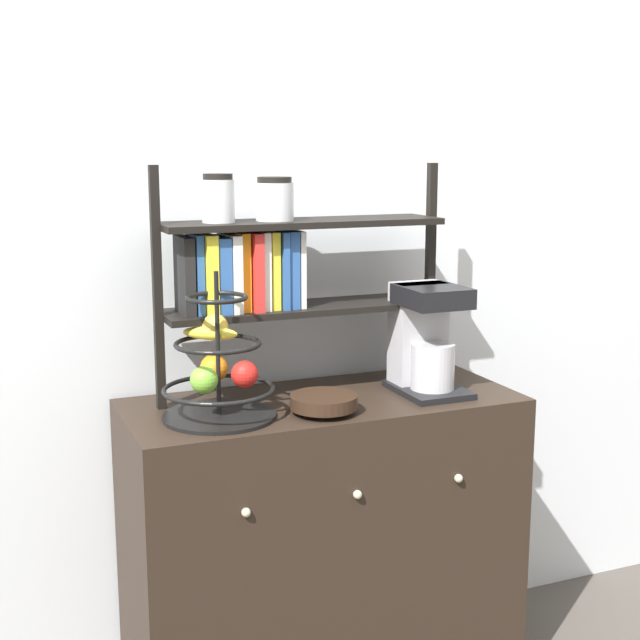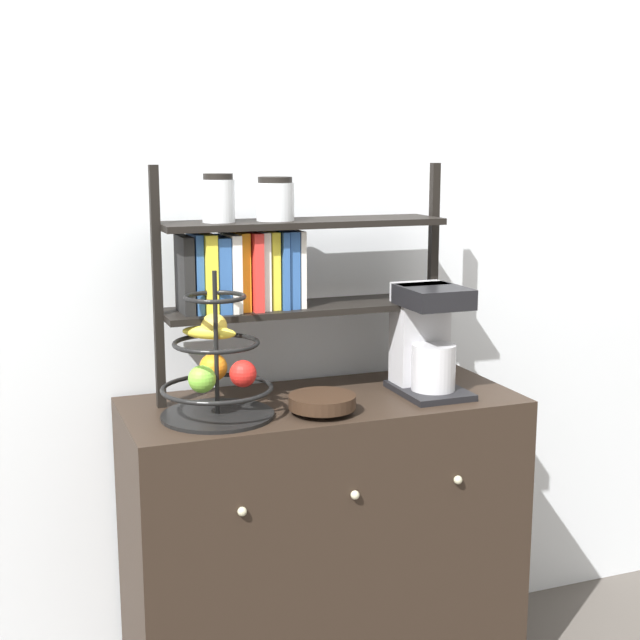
% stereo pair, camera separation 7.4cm
% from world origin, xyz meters
% --- Properties ---
extents(wall_back, '(7.00, 0.05, 2.60)m').
position_xyz_m(wall_back, '(0.00, 0.51, 1.30)').
color(wall_back, silver).
rests_on(wall_back, ground_plane).
extents(sideboard, '(1.11, 0.48, 0.89)m').
position_xyz_m(sideboard, '(0.00, 0.23, 0.44)').
color(sideboard, black).
rests_on(sideboard, ground_plane).
extents(coffee_maker, '(0.18, 0.24, 0.31)m').
position_xyz_m(coffee_maker, '(0.31, 0.21, 1.04)').
color(coffee_maker, black).
rests_on(coffee_maker, sideboard).
extents(fruit_stand, '(0.30, 0.30, 0.39)m').
position_xyz_m(fruit_stand, '(-0.32, 0.18, 1.01)').
color(fruit_stand, black).
rests_on(fruit_stand, sideboard).
extents(wooden_bowl, '(0.18, 0.18, 0.05)m').
position_xyz_m(wooden_bowl, '(-0.05, 0.11, 0.92)').
color(wooden_bowl, black).
rests_on(wooden_bowl, sideboard).
extents(shelf_hutch, '(0.85, 0.20, 0.65)m').
position_xyz_m(shelf_hutch, '(-0.14, 0.32, 1.27)').
color(shelf_hutch, black).
rests_on(shelf_hutch, sideboard).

